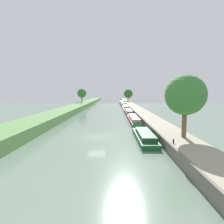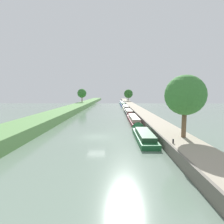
# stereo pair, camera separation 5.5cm
# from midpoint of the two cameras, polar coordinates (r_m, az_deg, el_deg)

# --- Properties ---
(ground_plane) EXTENTS (160.00, 160.00, 0.00)m
(ground_plane) POSITION_cam_midpoint_polar(r_m,az_deg,el_deg) (26.86, -4.87, -7.64)
(ground_plane) COLOR slate
(left_grassy_bank) EXTENTS (6.02, 260.00, 1.70)m
(left_grassy_bank) POSITION_cam_midpoint_polar(r_m,az_deg,el_deg) (30.01, -27.22, -5.19)
(left_grassy_bank) COLOR #5B894C
(left_grassy_bank) RESTS_ON ground_plane
(right_towpath) EXTENTS (3.82, 260.00, 1.13)m
(right_towpath) POSITION_cam_midpoint_polar(r_m,az_deg,el_deg) (27.71, 16.99, -6.27)
(right_towpath) COLOR #9E937F
(right_towpath) RESTS_ON ground_plane
(stone_quay) EXTENTS (0.25, 260.00, 1.18)m
(stone_quay) POSITION_cam_midpoint_polar(r_m,az_deg,el_deg) (27.21, 12.85, -6.32)
(stone_quay) COLOR #6B665B
(stone_quay) RESTS_ON ground_plane
(narrowboat_green) EXTENTS (2.17, 11.29, 2.06)m
(narrowboat_green) POSITION_cam_midpoint_polar(r_m,az_deg,el_deg) (26.52, 9.61, -6.84)
(narrowboat_green) COLOR #1E6033
(narrowboat_green) RESTS_ON ground_plane
(narrowboat_maroon) EXTENTS (1.86, 15.92, 1.88)m
(narrowboat_maroon) POSITION_cam_midpoint_polar(r_m,az_deg,el_deg) (41.11, 6.59, -2.10)
(narrowboat_maroon) COLOR maroon
(narrowboat_maroon) RESTS_ON ground_plane
(narrowboat_black) EXTENTS (1.95, 15.26, 1.86)m
(narrowboat_black) POSITION_cam_midpoint_polar(r_m,az_deg,el_deg) (56.98, 5.05, 0.17)
(narrowboat_black) COLOR black
(narrowboat_black) RESTS_ON ground_plane
(narrowboat_cream) EXTENTS (1.97, 15.41, 1.97)m
(narrowboat_cream) POSITION_cam_midpoint_polar(r_m,az_deg,el_deg) (72.68, 4.19, 1.51)
(narrowboat_cream) COLOR beige
(narrowboat_cream) RESTS_ON ground_plane
(narrowboat_blue) EXTENTS (2.04, 16.62, 1.94)m
(narrowboat_blue) POSITION_cam_midpoint_polar(r_m,az_deg,el_deg) (90.38, 3.39, 2.42)
(narrowboat_blue) COLOR #283D93
(narrowboat_blue) RESTS_ON ground_plane
(narrowboat_teal) EXTENTS (2.17, 10.75, 2.17)m
(narrowboat_teal) POSITION_cam_midpoint_polar(r_m,az_deg,el_deg) (104.88, 2.99, 2.94)
(narrowboat_teal) COLOR #195B60
(narrowboat_teal) RESTS_ON ground_plane
(tree_rightbank_near) EXTENTS (4.65, 4.65, 7.26)m
(tree_rightbank_near) POSITION_cam_midpoint_polar(r_m,az_deg,el_deg) (22.91, 21.74, 4.82)
(tree_rightbank_near) COLOR brown
(tree_rightbank_near) RESTS_ON right_towpath
(tree_rightbank_midnear) EXTENTS (5.21, 5.21, 7.00)m
(tree_rightbank_midnear) POSITION_cam_midpoint_polar(r_m,az_deg,el_deg) (110.85, 5.10, 5.64)
(tree_rightbank_midnear) COLOR brown
(tree_rightbank_midnear) RESTS_ON right_towpath
(tree_leftbank_downstream) EXTENTS (4.24, 4.24, 6.35)m
(tree_leftbank_downstream) POSITION_cam_midpoint_polar(r_m,az_deg,el_deg) (88.75, -9.28, 5.73)
(tree_leftbank_downstream) COLOR brown
(tree_leftbank_downstream) RESTS_ON left_grassy_bank
(person_walking) EXTENTS (0.34, 0.34, 1.66)m
(person_walking) POSITION_cam_midpoint_polar(r_m,az_deg,el_deg) (102.82, 4.71, 3.65)
(person_walking) COLOR #282D42
(person_walking) RESTS_ON right_towpath
(mooring_bollard_near) EXTENTS (0.16, 0.16, 0.45)m
(mooring_bollard_near) POSITION_cam_midpoint_polar(r_m,az_deg,el_deg) (20.28, 18.46, -8.55)
(mooring_bollard_near) COLOR black
(mooring_bollard_near) RESTS_ON right_towpath
(mooring_bollard_far) EXTENTS (0.16, 0.16, 0.45)m
(mooring_bollard_far) POSITION_cam_midpoint_polar(r_m,az_deg,el_deg) (109.40, 3.90, 3.46)
(mooring_bollard_far) COLOR black
(mooring_bollard_far) RESTS_ON right_towpath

